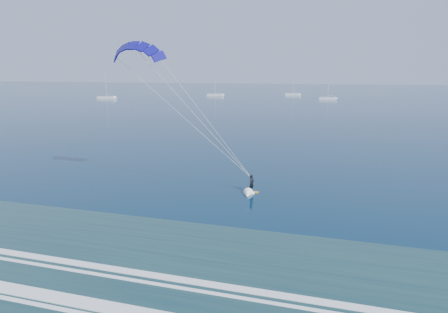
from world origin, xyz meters
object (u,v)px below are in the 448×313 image
kitesurfer_rig (192,112)px  sailboat_3 (328,98)px  sailboat_1 (215,95)px  sailboat_0 (107,97)px  sailboat_2 (293,94)px

kitesurfer_rig → sailboat_3: size_ratio=1.56×
kitesurfer_rig → sailboat_1: size_ratio=1.38×
sailboat_3 → sailboat_1: bearing=168.7°
kitesurfer_rig → sailboat_0: bearing=126.0°
sailboat_0 → sailboat_3: (105.63, 25.47, -0.01)m
sailboat_0 → sailboat_1: 58.39m
kitesurfer_rig → sailboat_3: 160.85m
kitesurfer_rig → sailboat_2: size_ratio=1.53×
kitesurfer_rig → sailboat_0: kitesurfer_rig is taller
kitesurfer_rig → sailboat_1: kitesurfer_rig is taller
kitesurfer_rig → sailboat_2: 191.57m
sailboat_2 → sailboat_0: bearing=-146.7°
kitesurfer_rig → sailboat_2: (-13.05, 190.95, -8.18)m
sailboat_3 → sailboat_2: bearing=124.0°
sailboat_1 → sailboat_3: 62.19m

